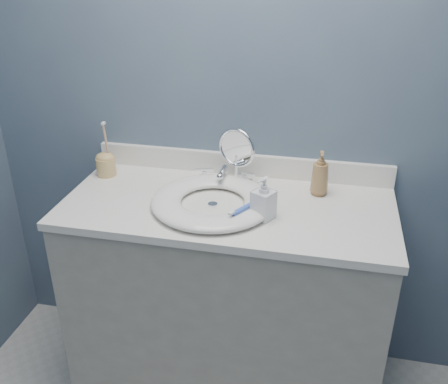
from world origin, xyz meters
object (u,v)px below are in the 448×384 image
(soap_bottle_amber, at_px, (320,173))
(toothbrush_holder, at_px, (106,163))
(soap_bottle_clear, at_px, (264,198))
(makeup_mirror, at_px, (237,154))

(soap_bottle_amber, xyz_separation_m, toothbrush_holder, (-0.86, -0.01, -0.03))
(toothbrush_holder, bearing_deg, soap_bottle_amber, 0.56)
(soap_bottle_amber, bearing_deg, toothbrush_holder, 177.02)
(soap_bottle_amber, xyz_separation_m, soap_bottle_clear, (-0.18, -0.23, -0.01))
(soap_bottle_amber, height_order, soap_bottle_clear, soap_bottle_amber)
(toothbrush_holder, bearing_deg, makeup_mirror, 2.68)
(makeup_mirror, height_order, soap_bottle_clear, makeup_mirror)
(soap_bottle_clear, relative_size, toothbrush_holder, 0.67)
(soap_bottle_amber, distance_m, soap_bottle_clear, 0.29)
(soap_bottle_amber, relative_size, soap_bottle_clear, 1.13)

